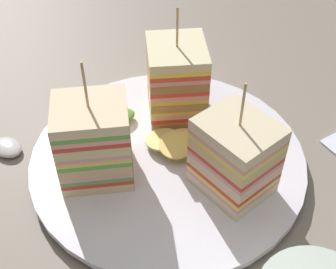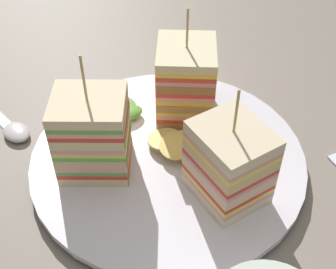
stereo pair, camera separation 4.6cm
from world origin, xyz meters
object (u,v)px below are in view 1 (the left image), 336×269
at_px(plate, 168,159).
at_px(chip_pile, 174,141).
at_px(sandwich_wedge_1, 94,141).
at_px(sandwich_wedge_2, 235,157).
at_px(sandwich_wedge_0, 177,80).

xyz_separation_m(plate, chip_pile, (-0.01, -0.01, 0.01)).
height_order(sandwich_wedge_1, sandwich_wedge_2, sandwich_wedge_1).
distance_m(sandwich_wedge_0, chip_pile, 0.07).
bearing_deg(sandwich_wedge_2, sandwich_wedge_0, -15.27).
xyz_separation_m(sandwich_wedge_1, sandwich_wedge_2, (-0.12, 0.06, -0.00)).
distance_m(sandwich_wedge_0, sandwich_wedge_1, 0.13).
xyz_separation_m(plate, sandwich_wedge_2, (-0.05, 0.06, 0.05)).
bearing_deg(chip_pile, sandwich_wedge_1, 7.39).
xyz_separation_m(sandwich_wedge_1, chip_pile, (-0.08, -0.01, -0.04)).
bearing_deg(sandwich_wedge_1, sandwich_wedge_2, -14.90).
height_order(plate, sandwich_wedge_2, sandwich_wedge_2).
xyz_separation_m(plate, sandwich_wedge_0, (-0.03, -0.07, 0.05)).
bearing_deg(sandwich_wedge_2, plate, 16.94).
height_order(sandwich_wedge_0, chip_pile, sandwich_wedge_0).
height_order(sandwich_wedge_2, chip_pile, sandwich_wedge_2).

